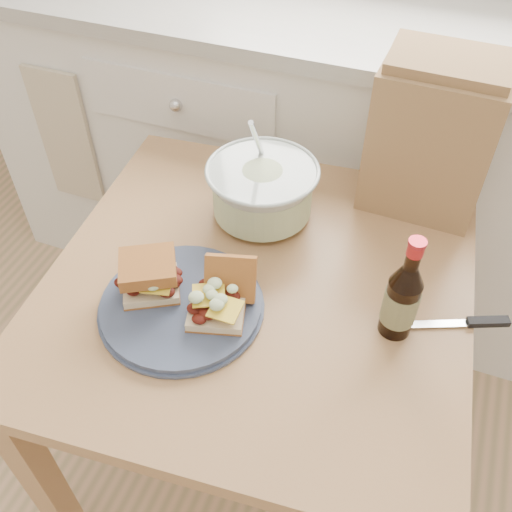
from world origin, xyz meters
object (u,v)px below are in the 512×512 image
(coleslaw_bowl, at_px, (262,192))
(dining_table, at_px, (258,312))
(beer_bottle, at_px, (402,299))
(plate, at_px, (181,305))
(paper_bag, at_px, (430,142))

(coleslaw_bowl, bearing_deg, dining_table, -71.91)
(dining_table, bearing_deg, beer_bottle, -10.13)
(plate, xyz_separation_m, paper_bag, (0.36, 0.48, 0.15))
(coleslaw_bowl, height_order, paper_bag, paper_bag)
(plate, distance_m, paper_bag, 0.62)
(coleslaw_bowl, bearing_deg, plate, -98.80)
(dining_table, xyz_separation_m, paper_bag, (0.25, 0.36, 0.26))
(dining_table, height_order, plate, plate)
(dining_table, height_order, beer_bottle, beer_bottle)
(dining_table, distance_m, plate, 0.20)
(coleslaw_bowl, relative_size, beer_bottle, 1.08)
(beer_bottle, distance_m, paper_bag, 0.39)
(plate, xyz_separation_m, beer_bottle, (0.39, 0.10, 0.07))
(dining_table, relative_size, paper_bag, 2.80)
(beer_bottle, bearing_deg, plate, -172.71)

